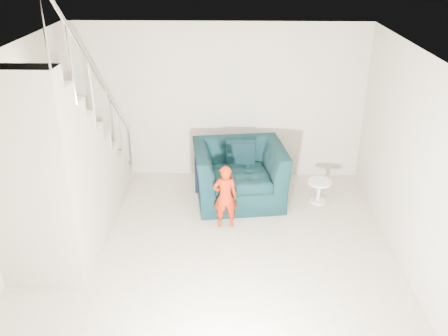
{
  "coord_description": "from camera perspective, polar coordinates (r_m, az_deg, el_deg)",
  "views": [
    {
      "loc": [
        0.32,
        -5.04,
        3.83
      ],
      "look_at": [
        0.15,
        1.2,
        0.85
      ],
      "focal_mm": 38.0,
      "sensor_mm": 36.0,
      "label": 1
    }
  ],
  "objects": [
    {
      "name": "staircase",
      "position": [
        6.7,
        -18.86,
        -1.42
      ],
      "size": [
        1.02,
        3.03,
        3.62
      ],
      "color": "#ADA089",
      "rests_on": "floor"
    },
    {
      "name": "ceiling",
      "position": [
        5.17,
        -2.08,
        12.89
      ],
      "size": [
        5.5,
        5.5,
        0.0
      ],
      "primitive_type": "plane",
      "rotation": [
        3.14,
        0.0,
        0.0
      ],
      "color": "silver",
      "rests_on": "back_wall"
    },
    {
      "name": "floor",
      "position": [
        6.34,
        -1.69,
        -11.67
      ],
      "size": [
        5.5,
        5.5,
        0.0
      ],
      "primitive_type": "plane",
      "color": "tan",
      "rests_on": "ground"
    },
    {
      "name": "toddler",
      "position": [
        6.89,
        0.14,
        -3.47
      ],
      "size": [
        0.39,
        0.28,
        0.98
      ],
      "primitive_type": "imported",
      "rotation": [
        0.0,
        0.0,
        3.27
      ],
      "color": "#961104",
      "rests_on": "floor"
    },
    {
      "name": "side_table",
      "position": [
        7.79,
        11.36,
        -2.36
      ],
      "size": [
        0.38,
        0.38,
        0.38
      ],
      "color": "silver",
      "rests_on": "floor"
    },
    {
      "name": "cushion",
      "position": [
        7.77,
        2.0,
        1.8
      ],
      "size": [
        0.47,
        0.22,
        0.47
      ],
      "primitive_type": "cube",
      "rotation": [
        0.21,
        0.0,
        0.0
      ],
      "color": "black",
      "rests_on": "armchair"
    },
    {
      "name": "throw",
      "position": [
        7.56,
        -3.15,
        0.01
      ],
      "size": [
        0.05,
        0.55,
        0.61
      ],
      "primitive_type": "cube",
      "color": "black",
      "rests_on": "armchair"
    },
    {
      "name": "back_wall",
      "position": [
        8.18,
        -0.76,
        7.87
      ],
      "size": [
        5.0,
        0.0,
        5.0
      ],
      "primitive_type": "plane",
      "rotation": [
        1.57,
        0.0,
        0.0
      ],
      "color": "#A49E86",
      "rests_on": "floor"
    },
    {
      "name": "armchair",
      "position": [
        7.63,
        1.83,
        -0.67
      ],
      "size": [
        1.58,
        1.43,
        0.92
      ],
      "primitive_type": "imported",
      "rotation": [
        0.0,
        0.0,
        0.14
      ],
      "color": "black",
      "rests_on": "floor"
    },
    {
      "name": "left_wall",
      "position": [
        6.28,
        -25.26,
        -0.32
      ],
      "size": [
        0.0,
        5.5,
        5.5
      ],
      "primitive_type": "plane",
      "rotation": [
        1.57,
        0.0,
        1.57
      ],
      "color": "#A49E86",
      "rests_on": "floor"
    },
    {
      "name": "right_wall",
      "position": [
        6.02,
        22.62,
        -0.89
      ],
      "size": [
        0.0,
        5.5,
        5.5
      ],
      "primitive_type": "plane",
      "rotation": [
        1.57,
        0.0,
        -1.57
      ],
      "color": "#A49E86",
      "rests_on": "floor"
    },
    {
      "name": "phone",
      "position": [
        6.69,
        0.88,
        -0.89
      ],
      "size": [
        0.03,
        0.05,
        0.1
      ],
      "primitive_type": "cube",
      "rotation": [
        0.0,
        0.0,
        0.19
      ],
      "color": "black",
      "rests_on": "toddler"
    }
  ]
}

